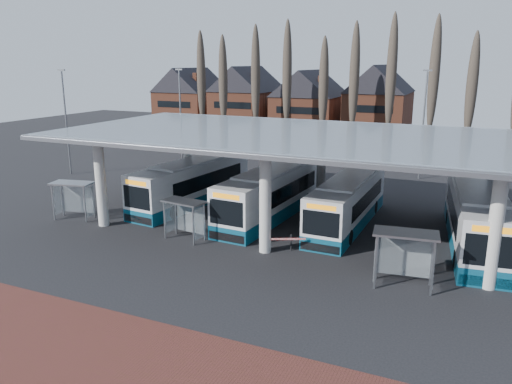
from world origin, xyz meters
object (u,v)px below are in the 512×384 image
at_px(shelter_0, 74,192).
at_px(shelter_1, 185,211).
at_px(bus_3, 476,218).
at_px(shelter_2, 405,246).
at_px(bus_0, 193,183).
at_px(bus_2, 348,203).
at_px(bus_1, 272,194).

bearing_deg(shelter_0, shelter_1, -15.08).
height_order(bus_3, shelter_2, bus_3).
relative_size(bus_0, bus_3, 0.96).
relative_size(bus_3, shelter_2, 4.06).
height_order(bus_0, bus_2, bus_0).
height_order(bus_1, shelter_1, bus_1).
bearing_deg(bus_3, bus_1, 171.95).
relative_size(bus_3, shelter_1, 4.59).
xyz_separation_m(bus_0, bus_3, (20.46, -0.99, 0.07)).
xyz_separation_m(bus_0, shelter_0, (-5.65, -6.84, 0.31)).
distance_m(bus_0, bus_3, 20.49).
bearing_deg(bus_0, shelter_0, -123.52).
height_order(bus_2, shelter_2, bus_2).
height_order(bus_0, shelter_1, bus_0).
xyz_separation_m(bus_3, shelter_1, (-16.62, -6.28, 0.13)).
bearing_deg(bus_0, shelter_1, -56.15).
bearing_deg(bus_1, bus_2, 6.69).
distance_m(shelter_0, shelter_2, 23.08).
xyz_separation_m(bus_1, shelter_0, (-12.59, -6.22, 0.28)).
distance_m(bus_3, shelter_0, 26.76).
xyz_separation_m(bus_0, shelter_2, (17.35, -8.76, 0.45)).
relative_size(bus_1, shelter_2, 3.92).
bearing_deg(shelter_2, bus_1, 134.80).
xyz_separation_m(bus_0, bus_1, (6.94, -0.62, 0.02)).
xyz_separation_m(bus_0, bus_2, (12.43, -0.32, -0.07)).
xyz_separation_m(bus_0, shelter_1, (3.84, -7.27, 0.20)).
bearing_deg(shelter_0, bus_0, 37.98).
relative_size(bus_1, bus_2, 1.07).
xyz_separation_m(bus_1, bus_3, (13.52, -0.37, 0.05)).
bearing_deg(bus_0, shelter_2, -20.77).
relative_size(bus_0, shelter_2, 3.89).
bearing_deg(bus_1, shelter_0, -150.17).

